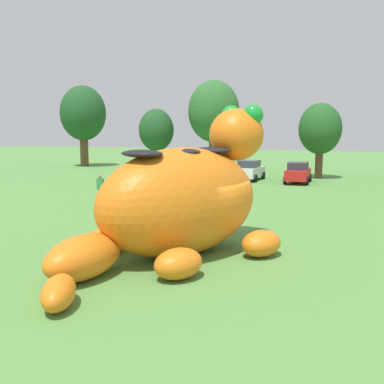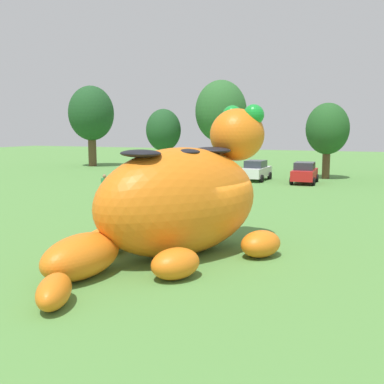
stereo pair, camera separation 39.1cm
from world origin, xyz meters
name	(u,v)px [view 2 (the right image)]	position (x,y,z in m)	size (l,w,h in m)	color
ground_plane	(213,252)	(0.00, 0.00, 0.00)	(160.00, 160.00, 0.00)	#568E42
giant_inflatable_creature	(181,200)	(-0.94, -0.74, 1.93)	(6.89, 10.51, 5.28)	orange
car_silver	(210,170)	(-8.55, 22.16, 0.86)	(2.25, 4.25, 1.72)	#B7BABF
car_white	(256,170)	(-4.64, 22.86, 0.86)	(2.02, 4.14, 1.72)	white
car_red	(305,173)	(-0.49, 22.40, 0.86)	(2.07, 4.17, 1.72)	red
tree_far_left	(91,114)	(-26.48, 30.16, 6.12)	(5.27, 5.27, 9.36)	brown
tree_left	(163,131)	(-15.90, 27.82, 4.20)	(3.62, 3.62, 6.42)	brown
tree_mid_left	(221,112)	(-10.26, 29.67, 6.08)	(5.24, 5.24, 9.29)	brown
tree_centre_left	(327,129)	(0.66, 26.75, 4.34)	(3.73, 3.73, 6.63)	brown
spectator_near_inflatable	(105,189)	(-9.74, 7.72, 0.85)	(0.38, 0.26, 1.71)	#2D334C
spectator_mid_field	(215,182)	(-4.87, 13.37, 0.85)	(0.38, 0.26, 1.71)	#726656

